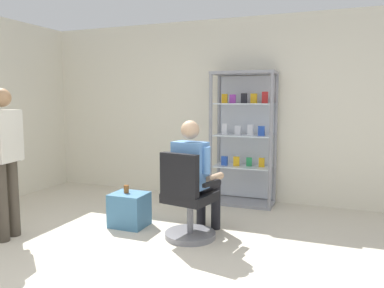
{
  "coord_description": "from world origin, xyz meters",
  "views": [
    {
      "loc": [
        1.66,
        -2.56,
        1.51
      ],
      "look_at": [
        0.09,
        1.47,
        1.0
      ],
      "focal_mm": 35.3,
      "sensor_mm": 36.0,
      "label": 1
    }
  ],
  "objects_px": {
    "office_chair": "(187,204)",
    "seated_shopkeeper": "(195,172)",
    "display_cabinet_main": "(244,137)",
    "storage_crate": "(129,210)",
    "tea_glass": "(126,189)",
    "standing_customer": "(4,154)"
  },
  "relations": [
    {
      "from": "office_chair",
      "to": "seated_shopkeeper",
      "type": "bearing_deg",
      "value": 78.96
    },
    {
      "from": "display_cabinet_main",
      "to": "storage_crate",
      "type": "height_order",
      "value": "display_cabinet_main"
    },
    {
      "from": "seated_shopkeeper",
      "to": "storage_crate",
      "type": "relative_size",
      "value": 3.12
    },
    {
      "from": "display_cabinet_main",
      "to": "storage_crate",
      "type": "bearing_deg",
      "value": -124.4
    },
    {
      "from": "seated_shopkeeper",
      "to": "tea_glass",
      "type": "relative_size",
      "value": 13.85
    },
    {
      "from": "tea_glass",
      "to": "seated_shopkeeper",
      "type": "bearing_deg",
      "value": 0.39
    },
    {
      "from": "seated_shopkeeper",
      "to": "storage_crate",
      "type": "distance_m",
      "value": 0.98
    },
    {
      "from": "office_chair",
      "to": "display_cabinet_main",
      "type": "bearing_deg",
      "value": 82.39
    },
    {
      "from": "display_cabinet_main",
      "to": "office_chair",
      "type": "height_order",
      "value": "display_cabinet_main"
    },
    {
      "from": "standing_customer",
      "to": "seated_shopkeeper",
      "type": "bearing_deg",
      "value": 24.35
    },
    {
      "from": "storage_crate",
      "to": "standing_customer",
      "type": "distance_m",
      "value": 1.51
    },
    {
      "from": "office_chair",
      "to": "tea_glass",
      "type": "xyz_separation_m",
      "value": [
        -0.85,
        0.15,
        0.05
      ]
    },
    {
      "from": "seated_shopkeeper",
      "to": "tea_glass",
      "type": "distance_m",
      "value": 0.92
    },
    {
      "from": "office_chair",
      "to": "storage_crate",
      "type": "height_order",
      "value": "office_chair"
    },
    {
      "from": "seated_shopkeeper",
      "to": "storage_crate",
      "type": "height_order",
      "value": "seated_shopkeeper"
    },
    {
      "from": "tea_glass",
      "to": "standing_customer",
      "type": "relative_size",
      "value": 0.06
    },
    {
      "from": "storage_crate",
      "to": "tea_glass",
      "type": "bearing_deg",
      "value": 171.58
    },
    {
      "from": "storage_crate",
      "to": "tea_glass",
      "type": "height_order",
      "value": "tea_glass"
    },
    {
      "from": "office_chair",
      "to": "tea_glass",
      "type": "distance_m",
      "value": 0.87
    },
    {
      "from": "office_chair",
      "to": "tea_glass",
      "type": "bearing_deg",
      "value": 169.7
    },
    {
      "from": "seated_shopkeeper",
      "to": "standing_customer",
      "type": "distance_m",
      "value": 2.06
    },
    {
      "from": "seated_shopkeeper",
      "to": "display_cabinet_main",
      "type": "bearing_deg",
      "value": 82.76
    }
  ]
}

